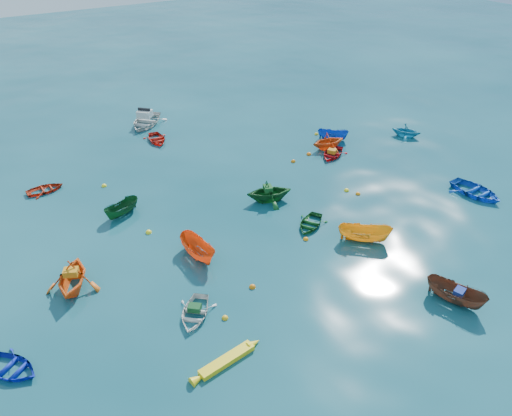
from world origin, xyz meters
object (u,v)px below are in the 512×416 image
dinghy_blue_sw (11,371)px  kayak_yellow (227,362)px  motorboat_white (146,125)px  dinghy_white_near (195,316)px  dinghy_blue_se (475,194)px

dinghy_blue_sw → kayak_yellow: 9.49m
dinghy_blue_sw → motorboat_white: size_ratio=0.65×
dinghy_blue_sw → dinghy_white_near: 8.44m
dinghy_white_near → dinghy_blue_se: size_ratio=0.73×
dinghy_white_near → kayak_yellow: 3.39m
dinghy_blue_se → kayak_yellow: bearing=-174.2°
dinghy_blue_sw → dinghy_white_near: bearing=-44.2°
kayak_yellow → dinghy_blue_se: bearing=-88.1°
dinghy_white_near → motorboat_white: bearing=114.7°
kayak_yellow → motorboat_white: motorboat_white is taller
dinghy_blue_sw → dinghy_blue_se: dinghy_blue_se is taller
dinghy_blue_sw → dinghy_blue_se: size_ratio=0.77×
dinghy_white_near → dinghy_blue_se: 21.83m
dinghy_blue_se → kayak_yellow: size_ratio=1.05×
dinghy_blue_sw → kayak_yellow: size_ratio=0.80×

